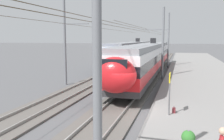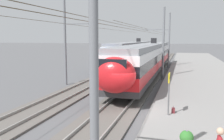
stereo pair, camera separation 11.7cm
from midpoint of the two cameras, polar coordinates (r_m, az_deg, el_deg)
ground_plane at (r=14.84m, az=5.15°, el=-10.24°), size 400.00×400.00×0.00m
track_near at (r=15.10m, az=0.29°, el=-9.62°), size 120.00×3.00×0.28m
track_far at (r=16.91m, az=-15.19°, el=-8.01°), size 120.00×3.00×0.28m
train_near_platform at (r=29.35m, az=8.36°, el=2.94°), size 31.35×2.93×4.27m
train_far_track at (r=43.90m, az=4.82°, el=4.46°), size 30.68×2.94×4.27m
catenary_mast_west at (r=6.11m, az=-5.41°, el=1.63°), size 48.67×2.15×7.39m
catenary_mast_mid at (r=27.32m, az=11.49°, el=6.41°), size 48.67×2.15×7.88m
catenary_mast_east at (r=38.14m, az=12.85°, el=6.99°), size 48.67×2.15×8.35m
catenary_mast_far_side at (r=23.68m, az=-10.80°, el=6.63°), size 48.67×2.59×8.08m
platform_sign at (r=13.52m, az=13.20°, el=-3.33°), size 0.70×0.08×2.34m
handbag_near_sign at (r=14.38m, az=14.13°, el=-9.17°), size 0.32×0.18×0.39m
potted_plant_platform_edge at (r=9.82m, az=17.17°, el=-15.29°), size 0.51×0.51×0.79m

